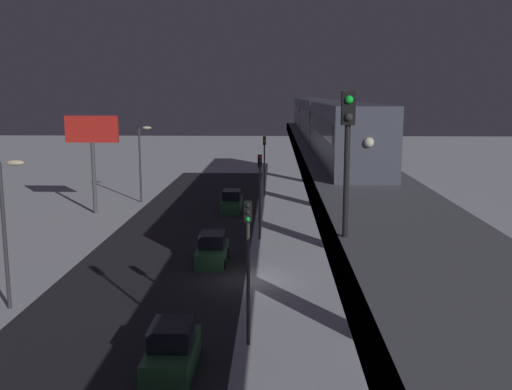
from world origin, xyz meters
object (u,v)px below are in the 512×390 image
(sedan_green, at_px, (212,251))
(sedan_green_3, at_px, (172,352))
(sedan_green_2, at_px, (232,202))
(traffic_light_mid, at_px, (260,184))
(subway_train, at_px, (320,118))
(traffic_light_far, at_px, (264,157))
(traffic_light_near, at_px, (248,252))
(rail_signal, at_px, (348,139))
(commercial_billboard, at_px, (92,139))

(sedan_green, xyz_separation_m, sedan_green_3, (0.00, 15.13, 0.01))
(sedan_green_2, distance_m, traffic_light_mid, 11.73)
(subway_train, xyz_separation_m, traffic_light_far, (5.16, -9.00, -4.48))
(subway_train, xyz_separation_m, sedan_green_3, (8.06, 31.44, -7.88))
(subway_train, height_order, traffic_light_near, subway_train)
(rail_signal, relative_size, sedan_green, 0.93)
(sedan_green_3, relative_size, traffic_light_far, 0.64)
(traffic_light_mid, xyz_separation_m, traffic_light_far, (0.00, -18.95, 0.00))
(traffic_light_far, bearing_deg, commercial_billboard, 32.01)
(traffic_light_near, relative_size, traffic_light_mid, 1.00)
(sedan_green_2, height_order, sedan_green_3, same)
(sedan_green_3, relative_size, commercial_billboard, 0.46)
(subway_train, bearing_deg, traffic_light_mid, 62.59)
(sedan_green, bearing_deg, traffic_light_far, 83.46)
(sedan_green_3, distance_m, traffic_light_far, 40.68)
(rail_signal, relative_size, sedan_green_3, 0.97)
(sedan_green, xyz_separation_m, traffic_light_far, (-2.90, -25.31, 3.41))
(sedan_green_3, bearing_deg, rail_signal, -43.51)
(sedan_green, height_order, traffic_light_far, traffic_light_far)
(traffic_light_mid, bearing_deg, sedan_green_2, -75.03)
(sedan_green_3, bearing_deg, sedan_green_2, 90.00)
(sedan_green, height_order, commercial_billboard, commercial_billboard)
(rail_signal, distance_m, sedan_green_3, 12.08)
(traffic_light_near, bearing_deg, subway_train, -100.12)
(subway_train, distance_m, sedan_green_2, 11.31)
(traffic_light_mid, distance_m, commercial_billboard, 18.16)
(sedan_green, height_order, traffic_light_near, traffic_light_near)
(rail_signal, distance_m, traffic_light_near, 10.32)
(rail_signal, relative_size, commercial_billboard, 0.45)
(sedan_green_3, bearing_deg, traffic_light_mid, 82.31)
(rail_signal, relative_size, sedan_green_2, 0.87)
(sedan_green, xyz_separation_m, traffic_light_mid, (-2.90, -6.36, 3.41))
(traffic_light_near, xyz_separation_m, traffic_light_far, (0.00, -37.90, 0.00))
(traffic_light_mid, bearing_deg, sedan_green, 65.48)
(sedan_green_3, xyz_separation_m, traffic_light_far, (-2.90, -40.43, 3.40))
(rail_signal, relative_size, traffic_light_far, 0.62)
(commercial_billboard, bearing_deg, subway_train, -178.33)
(rail_signal, distance_m, traffic_light_mid, 27.87)
(subway_train, relative_size, sedan_green, 12.85)
(sedan_green, bearing_deg, sedan_green_3, -90.00)
(subway_train, height_order, sedan_green_3, subway_train)
(rail_signal, relative_size, traffic_light_near, 0.62)
(sedan_green, relative_size, sedan_green_2, 0.94)
(traffic_light_near, xyz_separation_m, traffic_light_mid, (0.00, -18.95, 0.00))
(sedan_green_2, relative_size, traffic_light_near, 0.72)
(traffic_light_near, bearing_deg, sedan_green_3, 41.19)
(traffic_light_near, height_order, traffic_light_far, same)
(traffic_light_near, distance_m, traffic_light_far, 37.90)
(rail_signal, bearing_deg, traffic_light_near, -69.45)
(sedan_green, distance_m, sedan_green_2, 17.20)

